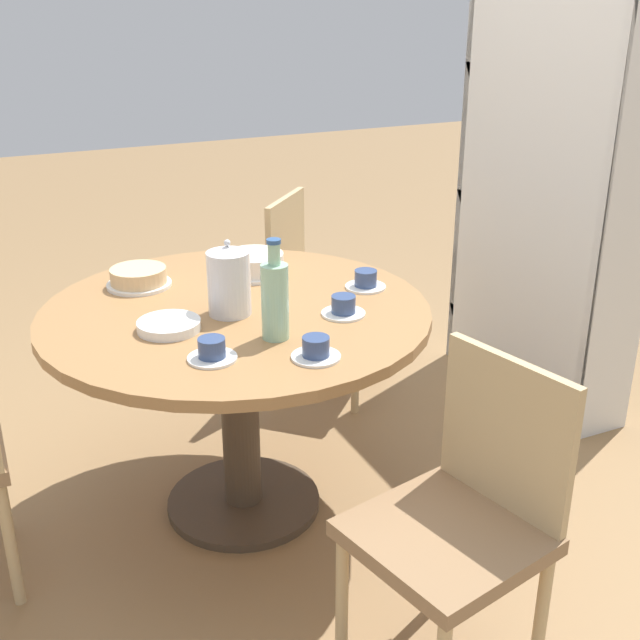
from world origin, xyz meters
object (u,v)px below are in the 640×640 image
(coffee_pot, at_px, (229,281))
(water_bottle, at_px, (275,299))
(chair_b, at_px, (463,516))
(cake_second, at_px, (139,278))
(cup_b, at_px, (212,351))
(cup_c, at_px, (343,307))
(bookshelf, at_px, (543,210))
(chair_c, at_px, (316,288))
(cake_main, at_px, (254,264))
(cup_a, at_px, (316,350))
(cup_d, at_px, (366,281))

(coffee_pot, distance_m, water_bottle, 0.24)
(chair_b, xyz_separation_m, cake_second, (-1.25, -0.49, 0.30))
(cup_b, bearing_deg, cake_second, -176.17)
(cup_c, bearing_deg, coffee_pot, -116.67)
(chair_b, xyz_separation_m, bookshelf, (-1.22, 1.21, 0.36))
(bookshelf, bearing_deg, chair_c, 63.47)
(cake_main, distance_m, cup_a, 0.73)
(chair_c, relative_size, cup_d, 6.32)
(cake_main, height_order, cup_d, cake_main)
(bookshelf, height_order, cake_second, bookshelf)
(cup_a, bearing_deg, cup_c, 139.93)
(coffee_pot, bearing_deg, cup_b, -27.70)
(cake_main, bearing_deg, cake_second, -97.30)
(water_bottle, bearing_deg, cup_c, 106.05)
(cup_a, bearing_deg, cup_d, 138.26)
(cup_c, bearing_deg, cup_b, -73.82)
(coffee_pot, relative_size, cup_b, 1.75)
(cup_b, distance_m, cup_c, 0.49)
(cup_b, bearing_deg, cup_c, 106.18)
(water_bottle, distance_m, cup_c, 0.29)
(bookshelf, xyz_separation_m, cup_b, (0.63, -1.66, -0.06))
(cup_c, distance_m, cup_d, 0.25)
(cake_second, bearing_deg, water_bottle, 23.23)
(chair_b, xyz_separation_m, water_bottle, (-0.65, -0.23, 0.40))
(cake_second, distance_m, cup_d, 0.77)
(cup_a, bearing_deg, coffee_pot, -165.45)
(cake_main, bearing_deg, cup_d, 44.93)
(chair_b, height_order, bookshelf, bookshelf)
(chair_c, relative_size, water_bottle, 2.92)
(water_bottle, bearing_deg, cup_d, 120.67)
(water_bottle, distance_m, cup_b, 0.24)
(cup_b, bearing_deg, chair_c, 142.82)
(cup_a, relative_size, cup_b, 1.00)
(cup_b, bearing_deg, coffee_pot, 152.30)
(cake_main, relative_size, cup_d, 1.75)
(coffee_pot, bearing_deg, chair_c, 139.68)
(water_bottle, relative_size, cup_b, 2.16)
(bookshelf, xyz_separation_m, cake_main, (0.02, -1.30, -0.05))
(chair_c, xyz_separation_m, cup_b, (1.06, -0.80, 0.30))
(chair_c, distance_m, cup_b, 1.36)
(cake_main, relative_size, cake_second, 1.11)
(chair_c, height_order, cup_b, chair_c)
(water_bottle, relative_size, cake_main, 1.23)
(cake_second, height_order, cup_a, cake_second)
(chair_b, relative_size, cup_c, 6.32)
(coffee_pot, xyz_separation_m, water_bottle, (0.23, 0.06, 0.01))
(chair_b, distance_m, coffee_pot, 1.00)
(bookshelf, relative_size, water_bottle, 5.61)
(cake_main, bearing_deg, cup_c, 13.77)
(cake_second, bearing_deg, cup_c, 44.35)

